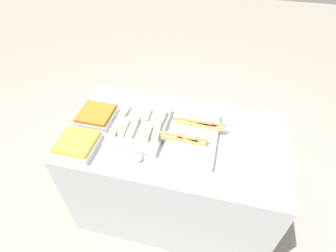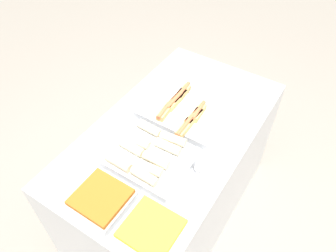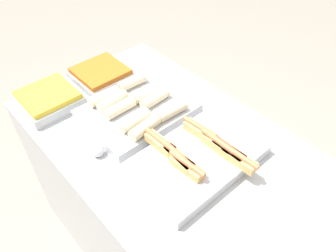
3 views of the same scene
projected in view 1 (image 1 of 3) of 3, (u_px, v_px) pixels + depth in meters
ground_plane at (174, 204)px, 2.40m from camera, size 12.00×12.00×0.00m
counter at (174, 175)px, 2.09m from camera, size 1.49×0.84×0.89m
tray_hotdogs at (193, 135)px, 1.74m from camera, size 0.41×0.51×0.10m
tray_wraps at (139, 126)px, 1.80m from camera, size 0.36×0.46×0.10m
tray_side_front at (77, 144)px, 1.68m from camera, size 0.25×0.25×0.07m
tray_side_back at (97, 116)px, 1.88m from camera, size 0.25×0.25×0.07m
serving_spoon_near at (136, 158)px, 1.62m from camera, size 0.23×0.05×0.05m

